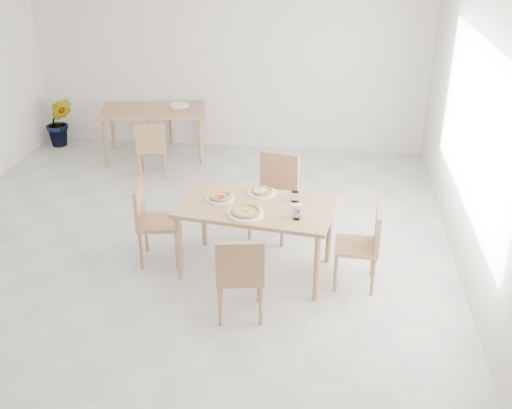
# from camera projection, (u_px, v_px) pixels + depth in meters

# --- Properties ---
(room) EXTENTS (7.28, 7.00, 7.00)m
(room) POSITION_uv_depth(u_px,v_px,m) (475.00, 127.00, 5.73)
(room) COLOR beige
(room) RESTS_ON ground
(main_table) EXTENTS (1.62, 1.06, 0.75)m
(main_table) POSITION_uv_depth(u_px,v_px,m) (256.00, 212.00, 5.94)
(main_table) COLOR tan
(main_table) RESTS_ON ground
(chair_south) EXTENTS (0.49, 0.49, 0.85)m
(chair_south) POSITION_uv_depth(u_px,v_px,m) (240.00, 272.00, 5.27)
(chair_south) COLOR tan
(chair_south) RESTS_ON ground
(chair_north) EXTENTS (0.57, 0.57, 0.93)m
(chair_north) POSITION_uv_depth(u_px,v_px,m) (275.00, 189.00, 6.75)
(chair_north) COLOR tan
(chair_north) RESTS_ON ground
(chair_west) EXTENTS (0.50, 0.50, 0.88)m
(chair_west) POSITION_uv_depth(u_px,v_px,m) (151.00, 217.00, 6.20)
(chair_west) COLOR tan
(chair_west) RESTS_ON ground
(chair_east) EXTENTS (0.43, 0.43, 0.84)m
(chair_east) POSITION_uv_depth(u_px,v_px,m) (365.00, 241.00, 5.78)
(chair_east) COLOR tan
(chair_east) RESTS_ON ground
(plate_margherita) EXTENTS (0.35, 0.35, 0.02)m
(plate_margherita) POSITION_uv_depth(u_px,v_px,m) (246.00, 214.00, 5.71)
(plate_margherita) COLOR white
(plate_margherita) RESTS_ON main_table
(plate_mushroom) EXTENTS (0.29, 0.29, 0.02)m
(plate_mushroom) POSITION_uv_depth(u_px,v_px,m) (262.00, 193.00, 6.14)
(plate_mushroom) COLOR white
(plate_mushroom) RESTS_ON main_table
(plate_pepperoni) EXTENTS (0.29, 0.29, 0.02)m
(plate_pepperoni) POSITION_uv_depth(u_px,v_px,m) (220.00, 199.00, 6.01)
(plate_pepperoni) COLOR white
(plate_pepperoni) RESTS_ON main_table
(pizza_margherita) EXTENTS (0.33, 0.33, 0.03)m
(pizza_margherita) POSITION_uv_depth(u_px,v_px,m) (246.00, 212.00, 5.70)
(pizza_margherita) COLOR tan
(pizza_margherita) RESTS_ON plate_margherita
(pizza_mushroom) EXTENTS (0.26, 0.26, 0.03)m
(pizza_mushroom) POSITION_uv_depth(u_px,v_px,m) (262.00, 191.00, 6.13)
(pizza_mushroom) COLOR tan
(pizza_mushroom) RESTS_ON plate_mushroom
(pizza_pepperoni) EXTENTS (0.25, 0.25, 0.03)m
(pizza_pepperoni) POSITION_uv_depth(u_px,v_px,m) (220.00, 197.00, 6.00)
(pizza_pepperoni) COLOR tan
(pizza_pepperoni) RESTS_ON plate_pepperoni
(tumbler_a) EXTENTS (0.08, 0.08, 0.10)m
(tumbler_a) POSITION_uv_depth(u_px,v_px,m) (295.00, 196.00, 5.96)
(tumbler_a) COLOR white
(tumbler_a) RESTS_ON main_table
(tumbler_b) EXTENTS (0.07, 0.07, 0.09)m
(tumbler_b) POSITION_uv_depth(u_px,v_px,m) (296.00, 215.00, 5.61)
(tumbler_b) COLOR white
(tumbler_b) RESTS_ON main_table
(napkin_holder) EXTENTS (0.12, 0.07, 0.13)m
(napkin_holder) POSITION_uv_depth(u_px,v_px,m) (297.00, 211.00, 5.64)
(napkin_holder) COLOR silver
(napkin_holder) RESTS_ON main_table
(fork_a) EXTENTS (0.06, 0.17, 0.01)m
(fork_a) POSITION_uv_depth(u_px,v_px,m) (283.00, 203.00, 5.94)
(fork_a) COLOR silver
(fork_a) RESTS_ON main_table
(fork_b) EXTENTS (0.02, 0.18, 0.01)m
(fork_b) POSITION_uv_depth(u_px,v_px,m) (202.00, 192.00, 6.18)
(fork_b) COLOR silver
(fork_b) RESTS_ON main_table
(second_table) EXTENTS (1.66, 1.15, 0.75)m
(second_table) POSITION_uv_depth(u_px,v_px,m) (154.00, 114.00, 8.86)
(second_table) COLOR tan
(second_table) RESTS_ON ground
(chair_back_s) EXTENTS (0.48, 0.48, 0.81)m
(chair_back_s) POSITION_uv_depth(u_px,v_px,m) (151.00, 145.00, 8.23)
(chair_back_s) COLOR tan
(chair_back_s) RESTS_ON ground
(chair_back_n) EXTENTS (0.57, 0.57, 0.85)m
(chair_back_n) POSITION_uv_depth(u_px,v_px,m) (156.00, 110.00, 9.64)
(chair_back_n) COLOR tan
(chair_back_n) RESTS_ON ground
(plate_empty) EXTENTS (0.30, 0.30, 0.02)m
(plate_empty) POSITION_uv_depth(u_px,v_px,m) (179.00, 105.00, 8.97)
(plate_empty) COLOR white
(plate_empty) RESTS_ON second_table
(potted_plant) EXTENTS (0.52, 0.47, 0.78)m
(potted_plant) POSITION_uv_depth(u_px,v_px,m) (59.00, 122.00, 9.43)
(potted_plant) COLOR #1B5C1C
(potted_plant) RESTS_ON ground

